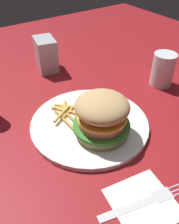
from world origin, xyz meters
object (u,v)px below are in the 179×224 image
Objects in this scene: napkin at (143,203)px; napkin_dispenser at (46,54)px; sandwich at (102,115)px; plate at (89,124)px; drink_glass at (163,71)px; fork at (144,201)px; fries_pile at (68,112)px.

napkin_dispenser is at bearing 80.79° from napkin.
napkin_dispenser is at bearing 82.59° from sandwich.
plate is 0.29m from drink_glass.
drink_glass reaches higher than plate.
napkin is 0.00m from fork.
plate is at bearing 80.31° from fork.
fries_pile is 1.04× the size of napkin_dispenser.
fork is (-0.04, -0.22, -0.00)m from plate.
plate is 0.07m from sandwich.
fork is at bearing -99.69° from plate.
sandwich is 0.37m from napkin_dispenser.
fries_pile is 1.10× the size of drink_glass.
drink_glass is (0.33, 0.26, 0.04)m from fork.
napkin_dispenser is (0.09, 0.55, 0.05)m from napkin.
drink_glass is (0.33, 0.26, 0.04)m from napkin.
napkin_dispenser reaches higher than fork.
napkin_dispenser reaches higher than drink_glass.
fries_pile is at bearing -3.50° from napkin_dispenser.
napkin_dispenser reaches higher than napkin.
drink_glass is 0.94× the size of napkin_dispenser.
drink_glass reaches higher than fork.
sandwich is at bearing 5.06° from napkin_dispenser.
napkin is (-0.04, -0.18, -0.06)m from sandwich.
plate is 2.62× the size of fries_pile.
fries_pile is 0.99× the size of napkin.
sandwich is (0.00, -0.05, 0.06)m from plate.
napkin is at bearing 3.26° from napkin_dispenser.
fries_pile is 0.28m from napkin_dispenser.
napkin_dispenser is (0.05, 0.37, -0.01)m from sandwich.
plate is 1.66× the size of fork.
plate is at bearing 91.04° from sandwich.
fork reaches higher than napkin.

